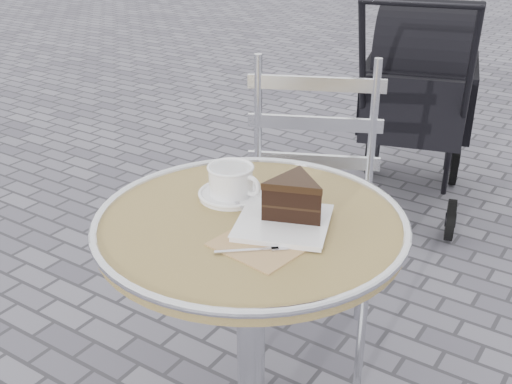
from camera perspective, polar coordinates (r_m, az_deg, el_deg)
The scene contains 5 objects.
cafe_table at distance 1.54m, azimuth -0.47°, elevation -7.91°, with size 0.72×0.72×0.74m.
cappuccino_set at distance 1.55m, azimuth -2.20°, elevation 0.75°, with size 0.17×0.15×0.08m.
cake_plate_set at distance 1.42m, azimuth 3.13°, elevation -1.04°, with size 0.25×0.32×0.11m.
bistro_chair at distance 2.02m, azimuth 4.94°, elevation 1.38°, with size 0.57×0.57×0.95m.
baby_stroller at distance 3.13m, azimuth 14.06°, elevation 7.44°, with size 0.72×1.10×1.06m.
Camera 1 is at (0.72, -1.06, 1.42)m, focal length 45.00 mm.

